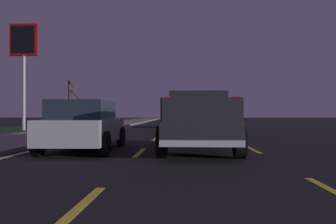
% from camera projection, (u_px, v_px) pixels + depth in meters
% --- Properties ---
extents(ground, '(144.00, 144.00, 0.00)m').
position_uv_depth(ground, '(189.00, 128.00, 28.76)').
color(ground, black).
extents(sidewalk_shoulder, '(108.00, 4.00, 0.12)m').
position_uv_depth(sidewalk_shoulder, '(97.00, 127.00, 29.07)').
color(sidewalk_shoulder, gray).
rests_on(sidewalk_shoulder, ground).
extents(grass_verge, '(108.00, 6.00, 0.01)m').
position_uv_depth(grass_verge, '(36.00, 128.00, 29.28)').
color(grass_verge, '#1E3819').
rests_on(grass_verge, ground).
extents(lane_markings, '(108.79, 7.04, 0.01)m').
position_uv_depth(lane_markings, '(155.00, 126.00, 32.86)').
color(lane_markings, yellow).
rests_on(lane_markings, ground).
extents(pickup_truck, '(5.45, 2.33, 1.87)m').
position_uv_depth(pickup_truck, '(198.00, 121.00, 11.38)').
color(pickup_truck, '#232328').
rests_on(pickup_truck, ground).
extents(sedan_green, '(4.44, 2.08, 1.54)m').
position_uv_depth(sedan_green, '(190.00, 118.00, 28.99)').
color(sedan_green, '#14592D').
rests_on(sedan_green, ground).
extents(sedan_silver, '(4.45, 2.10, 1.54)m').
position_uv_depth(sedan_silver, '(84.00, 125.00, 11.05)').
color(sedan_silver, '#B2B5BA').
rests_on(sedan_silver, ground).
extents(gas_price_sign, '(0.27, 1.90, 7.32)m').
position_uv_depth(gas_price_sign, '(24.00, 50.00, 24.71)').
color(gas_price_sign, '#99999E').
rests_on(gas_price_sign, ground).
extents(bare_tree_far, '(2.05, 1.37, 4.53)m').
position_uv_depth(bare_tree_far, '(70.00, 101.00, 35.87)').
color(bare_tree_far, '#423323').
rests_on(bare_tree_far, ground).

